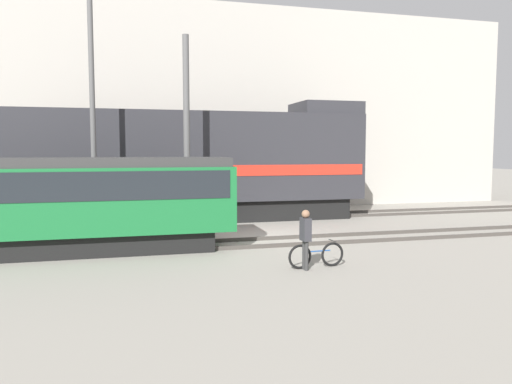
# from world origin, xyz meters

# --- Properties ---
(ground_plane) EXTENTS (120.00, 120.00, 0.00)m
(ground_plane) POSITION_xyz_m (0.00, 0.00, 0.00)
(ground_plane) COLOR gray
(track_near) EXTENTS (60.00, 1.51, 0.14)m
(track_near) POSITION_xyz_m (0.00, -1.36, 0.07)
(track_near) COLOR #47423D
(track_near) RESTS_ON ground
(track_far) EXTENTS (60.00, 1.51, 0.14)m
(track_far) POSITION_xyz_m (0.00, 5.16, 0.07)
(track_far) COLOR #47423D
(track_far) RESTS_ON ground
(building_backdrop) EXTENTS (36.88, 6.00, 11.62)m
(building_backdrop) POSITION_xyz_m (0.00, 12.55, 5.81)
(building_backdrop) COLOR #B7B2A8
(building_backdrop) RESTS_ON ground
(freight_locomotive) EXTENTS (16.74, 3.04, 5.72)m
(freight_locomotive) POSITION_xyz_m (-2.10, 5.16, 2.69)
(freight_locomotive) COLOR black
(freight_locomotive) RESTS_ON ground
(streetcar) EXTENTS (11.42, 2.54, 3.13)m
(streetcar) POSITION_xyz_m (-7.37, -1.36, 1.79)
(streetcar) COLOR black
(streetcar) RESTS_ON ground
(bicycle) EXTENTS (1.74, 0.44, 0.77)m
(bicycle) POSITION_xyz_m (0.10, -5.22, 0.36)
(bicycle) COLOR black
(bicycle) RESTS_ON ground
(person) EXTENTS (0.25, 0.37, 1.71)m
(person) POSITION_xyz_m (-0.31, -5.40, 1.04)
(person) COLOR #333333
(person) RESTS_ON ground
(utility_pole_left) EXTENTS (0.20, 0.20, 9.04)m
(utility_pole_left) POSITION_xyz_m (-6.33, 1.90, 4.52)
(utility_pole_left) COLOR #595959
(utility_pole_left) RESTS_ON ground
(utility_pole_center) EXTENTS (0.26, 0.26, 7.96)m
(utility_pole_center) POSITION_xyz_m (-2.72, 1.90, 3.98)
(utility_pole_center) COLOR #595959
(utility_pole_center) RESTS_ON ground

